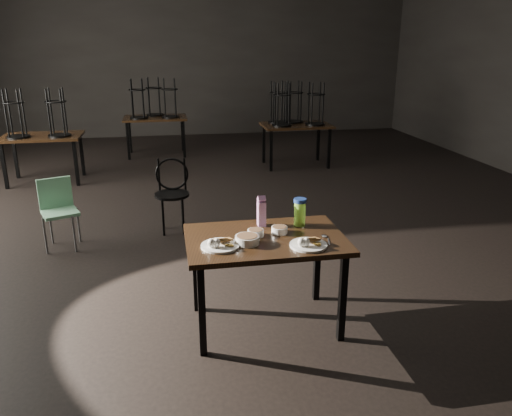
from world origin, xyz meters
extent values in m
plane|color=black|center=(0.00, 0.00, 0.00)|extent=(12.00, 12.00, 0.00)
cube|color=black|center=(0.00, 6.00, 1.60)|extent=(10.00, 0.04, 3.20)
cube|color=black|center=(-0.07, -2.58, 0.73)|extent=(1.20, 0.80, 0.04)
cube|color=black|center=(-0.59, -2.90, 0.35)|extent=(0.05, 0.05, 0.71)
cube|color=black|center=(0.45, -2.90, 0.35)|extent=(0.05, 0.05, 0.71)
cube|color=black|center=(-0.59, -2.26, 0.35)|extent=(0.05, 0.05, 0.71)
cube|color=black|center=(0.45, -2.26, 0.35)|extent=(0.05, 0.05, 0.71)
cylinder|color=white|center=(-0.43, -2.71, 0.76)|extent=(0.28, 0.28, 0.02)
cube|color=#905D33|center=(-0.43, -2.66, 0.82)|extent=(0.10, 0.10, 0.05)
cube|color=#905D33|center=(-0.39, -2.66, 0.82)|extent=(0.12, 0.12, 0.03)
ellipsoid|color=white|center=(-0.50, -2.75, 0.80)|extent=(0.05, 0.05, 0.07)
ellipsoid|color=white|center=(-0.46, -2.75, 0.80)|extent=(0.05, 0.05, 0.07)
cylinder|color=white|center=(0.20, -2.81, 0.76)|extent=(0.27, 0.27, 0.02)
cube|color=#905D33|center=(0.20, -2.76, 0.82)|extent=(0.10, 0.10, 0.05)
cube|color=#905D33|center=(0.24, -2.76, 0.82)|extent=(0.11, 0.11, 0.03)
ellipsoid|color=white|center=(0.13, -2.85, 0.80)|extent=(0.05, 0.05, 0.07)
ellipsoid|color=white|center=(0.17, -2.85, 0.80)|extent=(0.05, 0.05, 0.07)
cylinder|color=white|center=(-0.14, -2.55, 0.77)|extent=(0.13, 0.13, 0.05)
cylinder|color=brown|center=(-0.14, -2.55, 0.79)|extent=(0.11, 0.11, 0.01)
cylinder|color=white|center=(0.05, -2.52, 0.77)|extent=(0.13, 0.13, 0.05)
cylinder|color=brown|center=(0.05, -2.52, 0.79)|extent=(0.11, 0.11, 0.01)
cylinder|color=white|center=(-0.23, -2.69, 0.78)|extent=(0.18, 0.18, 0.06)
cylinder|color=brown|center=(-0.23, -2.69, 0.80)|extent=(0.15, 0.15, 0.01)
cube|color=#841870|center=(-0.05, -2.33, 0.85)|extent=(0.07, 0.07, 0.20)
cube|color=#841870|center=(-0.05, -2.33, 0.97)|extent=(0.07, 0.07, 0.06)
cylinder|color=#9EEF46|center=(0.25, -2.38, 0.85)|extent=(0.12, 0.12, 0.19)
cylinder|color=navy|center=(0.25, -2.38, 0.96)|extent=(0.13, 0.13, 0.03)
ellipsoid|color=silver|center=(0.37, -2.65, 0.76)|extent=(0.05, 0.07, 0.01)
cube|color=silver|center=(0.37, -2.76, 0.75)|extent=(0.04, 0.14, 0.00)
cylinder|color=black|center=(-0.74, -0.39, 0.46)|extent=(0.41, 0.41, 0.03)
torus|color=black|center=(-0.72, -0.22, 0.66)|extent=(0.39, 0.06, 0.39)
cylinder|color=black|center=(-0.63, -0.27, 0.23)|extent=(0.03, 0.03, 0.46)
cylinder|color=black|center=(-0.85, -0.27, 0.23)|extent=(0.03, 0.03, 0.46)
cylinder|color=black|center=(-0.85, -0.50, 0.23)|extent=(0.03, 0.03, 0.46)
cylinder|color=black|center=(-0.63, -0.50, 0.23)|extent=(0.03, 0.03, 0.46)
cube|color=#80C796|center=(-1.94, -0.66, 0.41)|extent=(0.45, 0.45, 0.04)
cube|color=#80C796|center=(-1.99, -0.52, 0.59)|extent=(0.34, 0.15, 0.33)
cylinder|color=slate|center=(-2.08, -0.81, 0.20)|extent=(0.02, 0.02, 0.41)
cylinder|color=slate|center=(-1.79, -0.81, 0.20)|extent=(0.02, 0.02, 0.41)
cylinder|color=slate|center=(-2.08, -0.52, 0.20)|extent=(0.02, 0.02, 0.41)
cylinder|color=slate|center=(-1.79, -0.52, 0.20)|extent=(0.02, 0.02, 0.41)
cube|color=black|center=(-2.68, 2.20, 0.73)|extent=(1.20, 0.80, 0.04)
cube|color=black|center=(-3.20, 1.88, 0.35)|extent=(0.05, 0.05, 0.71)
cube|color=black|center=(-2.16, 1.88, 0.35)|extent=(0.05, 0.05, 0.71)
cube|color=black|center=(-3.20, 2.52, 0.35)|extent=(0.05, 0.05, 0.71)
cube|color=black|center=(-2.16, 2.52, 0.35)|extent=(0.05, 0.05, 0.71)
cylinder|color=black|center=(-2.98, 2.05, 0.77)|extent=(0.34, 0.34, 0.03)
torus|color=black|center=(-2.98, 2.05, 1.27)|extent=(0.32, 0.32, 0.02)
cylinder|color=black|center=(-2.88, 2.14, 1.13)|extent=(0.03, 0.03, 0.70)
cylinder|color=black|center=(-3.08, 2.14, 1.13)|extent=(0.03, 0.03, 0.70)
cylinder|color=black|center=(-3.08, 1.95, 1.13)|extent=(0.03, 0.03, 0.70)
cylinder|color=black|center=(-2.88, 1.95, 1.13)|extent=(0.03, 0.03, 0.70)
cylinder|color=black|center=(-2.38, 2.05, 0.77)|extent=(0.34, 0.34, 0.03)
torus|color=black|center=(-2.38, 2.05, 1.27)|extent=(0.32, 0.32, 0.02)
cylinder|color=black|center=(-2.28, 2.14, 1.13)|extent=(0.03, 0.03, 0.70)
cylinder|color=black|center=(-2.48, 2.14, 1.13)|extent=(0.03, 0.03, 0.70)
cylinder|color=black|center=(-2.48, 1.95, 1.13)|extent=(0.03, 0.03, 0.70)
cylinder|color=black|center=(-2.28, 1.95, 1.13)|extent=(0.03, 0.03, 0.70)
cube|color=black|center=(1.52, 2.54, 0.73)|extent=(1.20, 0.80, 0.04)
cube|color=black|center=(1.00, 2.22, 0.35)|extent=(0.05, 0.05, 0.71)
cube|color=black|center=(2.04, 2.22, 0.35)|extent=(0.05, 0.05, 0.71)
cube|color=black|center=(1.00, 2.86, 0.35)|extent=(0.05, 0.05, 0.71)
cube|color=black|center=(2.04, 2.86, 0.35)|extent=(0.05, 0.05, 0.71)
cylinder|color=black|center=(1.22, 2.39, 0.77)|extent=(0.34, 0.34, 0.03)
torus|color=black|center=(1.22, 2.39, 1.27)|extent=(0.32, 0.32, 0.02)
cylinder|color=black|center=(1.32, 2.49, 1.13)|extent=(0.03, 0.03, 0.70)
cylinder|color=black|center=(1.12, 2.49, 1.13)|extent=(0.03, 0.03, 0.70)
cylinder|color=black|center=(1.12, 2.29, 1.13)|extent=(0.03, 0.03, 0.70)
cylinder|color=black|center=(1.32, 2.29, 1.13)|extent=(0.03, 0.03, 0.70)
cylinder|color=black|center=(1.82, 2.39, 0.77)|extent=(0.34, 0.34, 0.03)
torus|color=black|center=(1.82, 2.39, 1.27)|extent=(0.32, 0.32, 0.02)
cylinder|color=black|center=(1.92, 2.49, 1.13)|extent=(0.03, 0.03, 0.70)
cylinder|color=black|center=(1.72, 2.49, 1.13)|extent=(0.03, 0.03, 0.70)
cylinder|color=black|center=(1.72, 2.29, 1.13)|extent=(0.03, 0.03, 0.70)
cylinder|color=black|center=(1.92, 2.29, 1.13)|extent=(0.03, 0.03, 0.70)
cylinder|color=black|center=(1.52, 2.72, 0.77)|extent=(0.34, 0.34, 0.03)
torus|color=black|center=(1.52, 2.72, 1.27)|extent=(0.32, 0.32, 0.02)
cylinder|color=black|center=(1.62, 2.82, 1.13)|extent=(0.03, 0.03, 0.70)
cylinder|color=black|center=(1.42, 2.82, 1.13)|extent=(0.03, 0.03, 0.70)
cylinder|color=black|center=(1.42, 2.62, 1.13)|extent=(0.03, 0.03, 0.70)
cylinder|color=black|center=(1.62, 2.62, 1.13)|extent=(0.03, 0.03, 0.70)
cylinder|color=black|center=(1.22, 2.72, 0.77)|extent=(0.34, 0.34, 0.03)
torus|color=black|center=(1.22, 2.72, 1.27)|extent=(0.32, 0.32, 0.02)
cylinder|color=black|center=(1.32, 2.82, 1.13)|extent=(0.03, 0.03, 0.70)
cylinder|color=black|center=(1.12, 2.82, 1.13)|extent=(0.03, 0.03, 0.70)
cylinder|color=black|center=(1.12, 2.62, 1.13)|extent=(0.03, 0.03, 0.70)
cylinder|color=black|center=(1.32, 2.62, 1.13)|extent=(0.03, 0.03, 0.70)
cube|color=black|center=(-0.95, 3.87, 0.73)|extent=(1.20, 0.80, 0.04)
cube|color=black|center=(-1.47, 3.55, 0.35)|extent=(0.05, 0.05, 0.71)
cube|color=black|center=(-0.43, 3.55, 0.35)|extent=(0.05, 0.05, 0.71)
cube|color=black|center=(-1.47, 4.19, 0.35)|extent=(0.05, 0.05, 0.71)
cube|color=black|center=(-0.43, 4.19, 0.35)|extent=(0.05, 0.05, 0.71)
cylinder|color=black|center=(-1.25, 3.72, 0.77)|extent=(0.34, 0.34, 0.03)
torus|color=black|center=(-1.25, 3.72, 1.27)|extent=(0.32, 0.32, 0.02)
cylinder|color=black|center=(-1.15, 3.82, 1.13)|extent=(0.03, 0.03, 0.70)
cylinder|color=black|center=(-1.35, 3.82, 1.13)|extent=(0.03, 0.03, 0.70)
cylinder|color=black|center=(-1.35, 3.63, 1.13)|extent=(0.03, 0.03, 0.70)
cylinder|color=black|center=(-1.15, 3.63, 1.13)|extent=(0.03, 0.03, 0.70)
cylinder|color=black|center=(-0.65, 3.72, 0.77)|extent=(0.34, 0.34, 0.03)
torus|color=black|center=(-0.65, 3.72, 1.27)|extent=(0.32, 0.32, 0.02)
cylinder|color=black|center=(-0.55, 3.82, 1.13)|extent=(0.03, 0.03, 0.70)
cylinder|color=black|center=(-0.75, 3.82, 1.13)|extent=(0.03, 0.03, 0.70)
cylinder|color=black|center=(-0.75, 3.63, 1.13)|extent=(0.03, 0.03, 0.70)
cylinder|color=black|center=(-0.55, 3.63, 1.13)|extent=(0.03, 0.03, 0.70)
cylinder|color=black|center=(-0.95, 4.05, 0.77)|extent=(0.34, 0.34, 0.03)
torus|color=black|center=(-0.95, 4.05, 1.27)|extent=(0.32, 0.32, 0.02)
cylinder|color=black|center=(-0.85, 4.15, 1.13)|extent=(0.03, 0.03, 0.70)
cylinder|color=black|center=(-1.05, 4.15, 1.13)|extent=(0.03, 0.03, 0.70)
cylinder|color=black|center=(-1.05, 3.96, 1.13)|extent=(0.03, 0.03, 0.70)
cylinder|color=black|center=(-0.85, 3.96, 1.13)|extent=(0.03, 0.03, 0.70)
camera|label=1|loc=(-0.78, -6.02, 2.17)|focal=35.00mm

